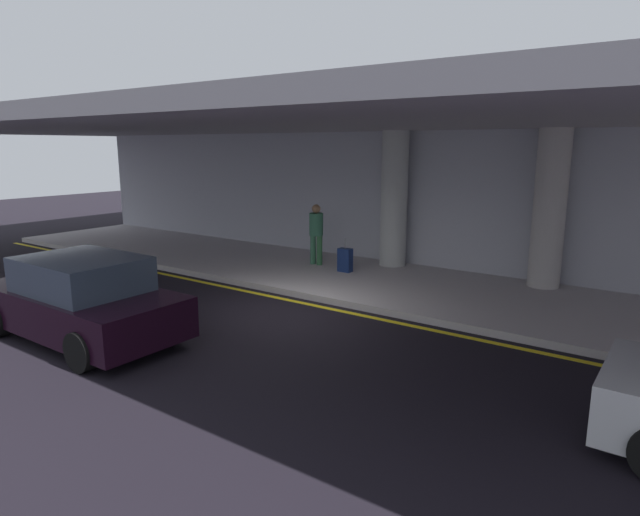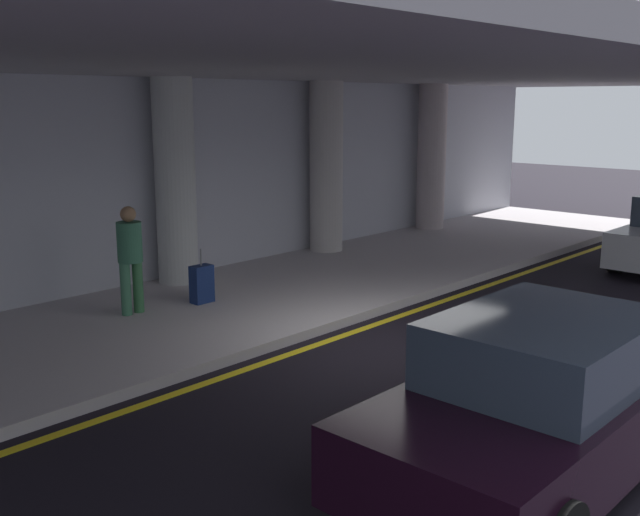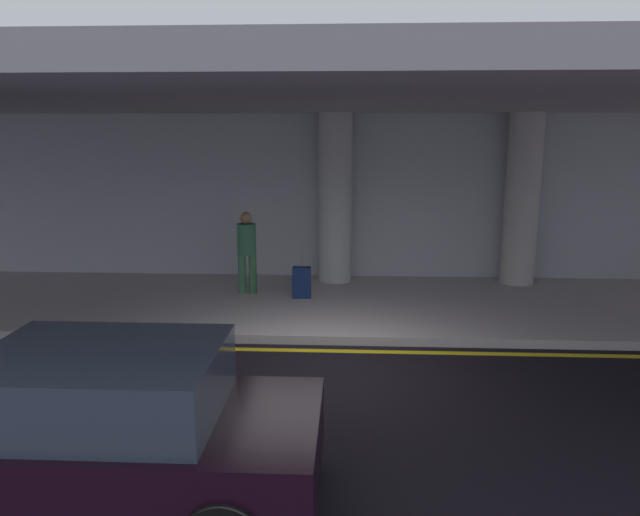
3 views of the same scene
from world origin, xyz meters
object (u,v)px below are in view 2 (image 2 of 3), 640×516
object	(u,v)px
support_column_left_mid	(326,167)
traveler_with_luggage	(130,253)
support_column_far_left	(175,182)
suitcase_upright_primary	(202,284)
support_column_center	(432,157)
car_black	(539,401)

from	to	relation	value
support_column_left_mid	traveler_with_luggage	bearing A→B (deg)	-168.40
support_column_far_left	suitcase_upright_primary	bearing A→B (deg)	-113.17
support_column_center	traveler_with_luggage	distance (m)	9.87
support_column_left_mid	support_column_center	distance (m)	4.00
support_column_far_left	traveler_with_luggage	xyz separation A→B (m)	(-1.76, -1.18, -0.86)
support_column_left_mid	suitcase_upright_primary	bearing A→B (deg)	-162.46
support_column_far_left	support_column_center	size ratio (longest dim) A/B	1.00
support_column_center	traveler_with_luggage	bearing A→B (deg)	-173.09
suitcase_upright_primary	traveler_with_luggage	bearing A→B (deg)	145.49
support_column_far_left	support_column_left_mid	size ratio (longest dim) A/B	1.00
support_column_left_mid	car_black	size ratio (longest dim) A/B	0.89
support_column_far_left	support_column_left_mid	distance (m)	4.00
car_black	suitcase_upright_primary	world-z (taller)	car_black
support_column_center	suitcase_upright_primary	distance (m)	8.88
car_black	support_column_left_mid	bearing A→B (deg)	56.00
support_column_center	car_black	distance (m)	12.86
support_column_center	car_black	size ratio (longest dim) A/B	0.89
traveler_with_luggage	suitcase_upright_primary	world-z (taller)	traveler_with_luggage
support_column_center	traveler_with_luggage	xyz separation A→B (m)	(-9.76, -1.18, -0.86)
car_black	suitcase_upright_primary	bearing A→B (deg)	81.08
car_black	traveler_with_luggage	size ratio (longest dim) A/B	2.44
traveler_with_luggage	support_column_far_left	bearing A→B (deg)	-14.30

